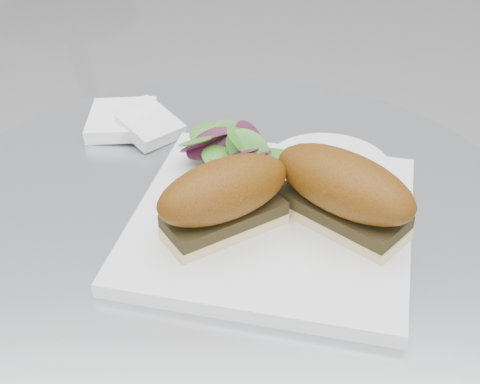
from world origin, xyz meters
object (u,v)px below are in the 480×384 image
Objects in this scene: sandwich_left at (224,197)px; plate at (272,221)px; sandwich_right at (343,190)px; saucer at (328,169)px.

plate is at bearing -4.51° from sandwich_left.
sandwich_right reaches higher than saucer.
plate reaches higher than saucer.
saucer is at bearing 14.62° from sandwich_left.
sandwich_left and sandwich_right have the same top height.
sandwich_left is 1.06× the size of saucer.
plate is 0.09m from sandwich_right.
saucer is (0.12, 0.13, -0.05)m from sandwich_left.
sandwich_right is (0.07, -0.02, 0.05)m from plate.
plate is 1.83× the size of sandwich_left.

